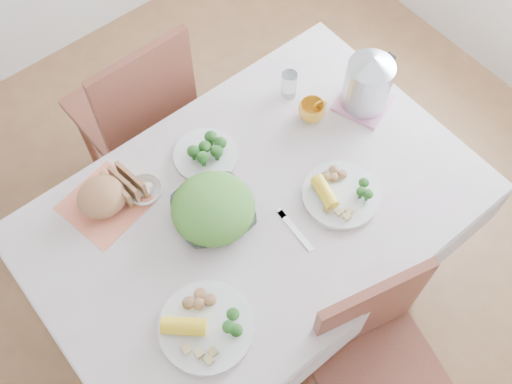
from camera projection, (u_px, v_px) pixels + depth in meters
floor at (255, 287)px, 2.69m from camera, size 3.60×3.60×0.00m
dining_table at (255, 254)px, 2.36m from camera, size 1.40×0.90×0.75m
tablecloth at (255, 208)px, 2.03m from camera, size 1.50×1.00×0.01m
chair_near at (385, 382)px, 2.03m from camera, size 0.50×0.50×0.92m
chair_far at (131, 110)px, 2.59m from camera, size 0.45×0.45×0.98m
salad_bowl at (214, 213)px, 1.98m from camera, size 0.32×0.32×0.06m
dinner_plate_left at (207, 327)px, 1.81m from camera, size 0.40×0.40×0.02m
dinner_plate_right at (341, 195)px, 2.03m from camera, size 0.37×0.37×0.02m
broccoli_plate at (206, 156)px, 2.11m from camera, size 0.26×0.26×0.02m
napkin at (105, 204)px, 2.03m from camera, size 0.29×0.29×0.00m
bread_loaf at (102, 196)px, 1.98m from camera, size 0.18×0.17×0.10m
fruit_bowl at (145, 191)px, 2.03m from camera, size 0.15×0.15×0.04m
yellow_mug at (312, 111)px, 2.17m from camera, size 0.12×0.12×0.08m
glass_tumbler at (289, 83)px, 2.21m from camera, size 0.07×0.07×0.11m
pink_tray at (363, 103)px, 2.23m from camera, size 0.23×0.23×0.01m
electric_kettle at (368, 83)px, 2.13m from camera, size 0.19×0.19×0.24m
fork_left at (295, 231)px, 1.98m from camera, size 0.03×0.18×0.00m
fork_right at (329, 204)px, 2.03m from camera, size 0.16×0.16×0.00m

